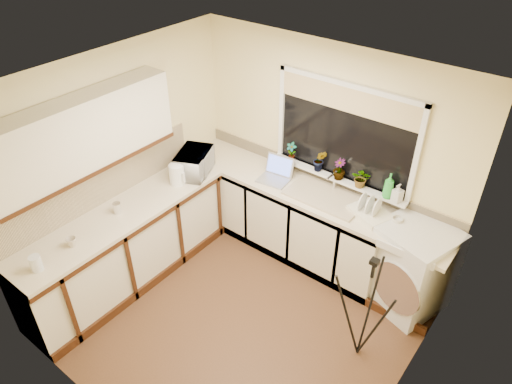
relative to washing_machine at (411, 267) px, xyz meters
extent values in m
plane|color=#553322|center=(-1.23, -1.23, -0.48)|extent=(3.20, 3.20, 0.00)
plane|color=white|center=(-1.23, -1.23, 1.97)|extent=(3.20, 3.20, 0.00)
plane|color=beige|center=(-1.23, 0.27, 0.75)|extent=(3.20, 0.00, 3.20)
plane|color=beige|center=(-1.23, -2.73, 0.75)|extent=(3.20, 0.00, 3.20)
plane|color=beige|center=(-2.83, -1.23, 0.75)|extent=(0.00, 3.00, 3.00)
plane|color=beige|center=(0.37, -1.23, 0.75)|extent=(0.00, 3.00, 3.00)
cube|color=silver|center=(-1.55, -0.03, -0.05)|extent=(2.55, 0.60, 0.86)
cube|color=silver|center=(-2.53, -1.53, -0.05)|extent=(0.54, 2.40, 0.86)
cube|color=beige|center=(-1.23, -0.03, 0.40)|extent=(3.20, 0.60, 0.04)
cube|color=beige|center=(-2.53, -1.53, 0.40)|extent=(0.60, 2.40, 0.04)
cube|color=silver|center=(-2.67, -1.68, 1.32)|extent=(0.28, 1.90, 0.70)
cube|color=beige|center=(-2.82, -1.53, 0.65)|extent=(0.02, 2.40, 0.45)
cube|color=beige|center=(-1.23, 0.26, 0.49)|extent=(3.20, 0.02, 0.14)
cube|color=black|center=(-1.03, 0.26, 1.07)|extent=(1.50, 0.02, 1.00)
cube|color=tan|center=(-1.03, 0.23, 1.45)|extent=(1.50, 0.02, 0.25)
cube|color=white|center=(-1.03, 0.20, 0.56)|extent=(1.60, 0.14, 0.03)
cube|color=tan|center=(-1.03, -0.03, 0.43)|extent=(0.82, 0.46, 0.03)
cylinder|color=silver|center=(-1.03, 0.15, 0.54)|extent=(0.03, 0.03, 0.24)
cube|color=silver|center=(0.00, 0.00, 0.00)|extent=(0.84, 0.82, 0.96)
cube|color=#9999A0|center=(-1.65, -0.11, 0.43)|extent=(0.36, 0.28, 0.02)
cube|color=#546EE6|center=(-1.67, 0.05, 0.55)|extent=(0.34, 0.13, 0.22)
cylinder|color=white|center=(-2.46, -0.79, 0.54)|extent=(0.17, 0.17, 0.23)
cube|color=silver|center=(-0.51, -0.02, 0.45)|extent=(0.48, 0.43, 0.06)
cylinder|color=silver|center=(-2.45, -2.50, 0.50)|extent=(0.10, 0.10, 0.15)
cylinder|color=silver|center=(-2.56, -1.54, 0.48)|extent=(0.08, 0.08, 0.11)
imported|color=white|center=(-2.46, -0.52, 0.56)|extent=(0.50, 0.58, 0.27)
imported|color=#999999|center=(-1.61, 0.18, 0.68)|extent=(0.13, 0.10, 0.22)
imported|color=#999999|center=(-1.25, 0.19, 0.70)|extent=(0.17, 0.16, 0.26)
imported|color=#999999|center=(-1.00, 0.18, 0.69)|extent=(0.17, 0.17, 0.23)
imported|color=#999999|center=(-0.74, 0.18, 0.68)|extent=(0.22, 0.21, 0.21)
imported|color=green|center=(-0.44, 0.18, 0.71)|extent=(0.13, 0.13, 0.27)
imported|color=#999999|center=(-0.34, 0.17, 0.67)|extent=(0.11, 0.11, 0.19)
imported|color=beige|center=(-0.23, 0.00, 0.47)|extent=(0.15, 0.15, 0.09)
imported|color=beige|center=(-2.48, -2.13, 0.47)|extent=(0.12, 0.12, 0.09)
camera|label=1|loc=(0.90, -3.70, 3.34)|focal=33.21mm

